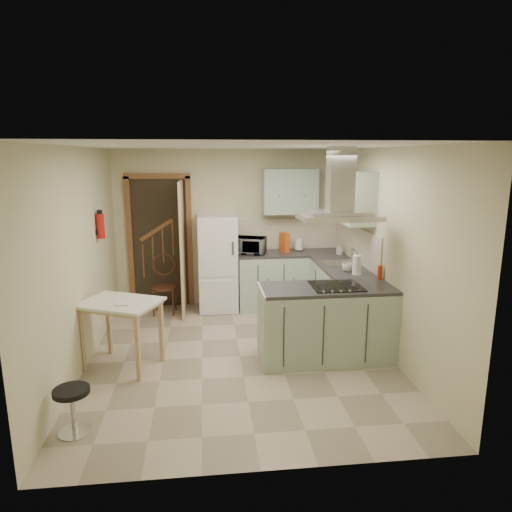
{
  "coord_description": "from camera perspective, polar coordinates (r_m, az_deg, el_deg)",
  "views": [
    {
      "loc": [
        -0.39,
        -5.17,
        2.4
      ],
      "look_at": [
        0.25,
        0.45,
        1.15
      ],
      "focal_mm": 32.0,
      "sensor_mm": 36.0,
      "label": 1
    }
  ],
  "objects": [
    {
      "name": "sink",
      "position": [
        6.58,
        10.39,
        -0.89
      ],
      "size": [
        0.45,
        0.4,
        0.01
      ],
      "primitive_type": "cube",
      "color": "silver",
      "rests_on": "counter_right"
    },
    {
      "name": "right_wall",
      "position": [
        5.73,
        16.12,
        0.39
      ],
      "size": [
        0.0,
        4.2,
        4.2
      ],
      "primitive_type": "plane",
      "rotation": [
        1.57,
        0.0,
        -1.57
      ],
      "color": "beige",
      "rests_on": "floor"
    },
    {
      "name": "microwave",
      "position": [
        7.11,
        -0.74,
        1.33
      ],
      "size": [
        0.54,
        0.45,
        0.26
      ],
      "primitive_type": "imported",
      "rotation": [
        0.0,
        0.0,
        -0.35
      ],
      "color": "black",
      "rests_on": "counter_back"
    },
    {
      "name": "counter_right",
      "position": [
        6.86,
        9.82,
        -4.25
      ],
      "size": [
        0.6,
        1.95,
        0.9
      ],
      "primitive_type": "cube",
      "color": "#9EB2A0",
      "rests_on": "floor"
    },
    {
      "name": "extractor_hood",
      "position": [
        5.26,
        10.34,
        4.83
      ],
      "size": [
        0.9,
        0.55,
        0.1
      ],
      "primitive_type": "cube",
      "color": "silver",
      "rests_on": "ceiling"
    },
    {
      "name": "book",
      "position": [
        5.31,
        -17.19,
        -5.3
      ],
      "size": [
        0.16,
        0.2,
        0.09
      ],
      "primitive_type": "imported",
      "rotation": [
        0.0,
        0.0,
        0.07
      ],
      "color": "#A94A38",
      "rests_on": "drop_leaf_table"
    },
    {
      "name": "drop_leaf_table",
      "position": [
        5.53,
        -16.36,
        -9.36
      ],
      "size": [
        1.02,
        0.92,
        0.79
      ],
      "primitive_type": "cube",
      "rotation": [
        0.0,
        0.0,
        -0.42
      ],
      "color": "#DBC587",
      "rests_on": "floor"
    },
    {
      "name": "peninsula",
      "position": [
        5.54,
        8.83,
        -8.3
      ],
      "size": [
        1.55,
        0.65,
        0.9
      ],
      "primitive_type": "cube",
      "color": "#9EB2A0",
      "rests_on": "floor"
    },
    {
      "name": "ceiling",
      "position": [
        5.19,
        -2.24,
        13.56
      ],
      "size": [
        4.2,
        4.2,
        0.0
      ],
      "primitive_type": "plane",
      "rotation": [
        3.14,
        0.0,
        0.0
      ],
      "color": "silver",
      "rests_on": "back_wall"
    },
    {
      "name": "hob",
      "position": [
        5.43,
        10.01,
        -3.72
      ],
      "size": [
        0.58,
        0.5,
        0.01
      ],
      "primitive_type": "cube",
      "color": "black",
      "rests_on": "peninsula"
    },
    {
      "name": "back_wall",
      "position": [
        7.37,
        -3.38,
        3.46
      ],
      "size": [
        3.6,
        0.0,
        3.6
      ],
      "primitive_type": "plane",
      "rotation": [
        1.57,
        0.0,
        0.0
      ],
      "color": "beige",
      "rests_on": "floor"
    },
    {
      "name": "cereal_box",
      "position": [
        7.28,
        3.58,
        1.75
      ],
      "size": [
        0.14,
        0.22,
        0.3
      ],
      "primitive_type": "cube",
      "rotation": [
        0.0,
        0.0,
        0.34
      ],
      "color": "#E2591A",
      "rests_on": "counter_back"
    },
    {
      "name": "fridge",
      "position": [
        7.17,
        -4.8,
        -0.9
      ],
      "size": [
        0.6,
        0.6,
        1.5
      ],
      "primitive_type": "cube",
      "color": "white",
      "rests_on": "floor"
    },
    {
      "name": "fire_extinguisher",
      "position": [
        6.28,
        -18.86,
        3.56
      ],
      "size": [
        0.1,
        0.1,
        0.32
      ],
      "primitive_type": "cylinder",
      "color": "#B2140F",
      "rests_on": "left_wall"
    },
    {
      "name": "wall_cabinet_right",
      "position": [
        6.37,
        12.06,
        7.23
      ],
      "size": [
        0.35,
        0.9,
        0.7
      ],
      "primitive_type": "cube",
      "color": "#9EB2A0",
      "rests_on": "right_wall"
    },
    {
      "name": "wall_cabinet_back",
      "position": [
        7.24,
        4.23,
        8.07
      ],
      "size": [
        0.85,
        0.35,
        0.7
      ],
      "primitive_type": "cube",
      "color": "#9EB2A0",
      "rests_on": "back_wall"
    },
    {
      "name": "cup",
      "position": [
        6.14,
        11.33,
        -1.41
      ],
      "size": [
        0.15,
        0.15,
        0.11
      ],
      "primitive_type": "imported",
      "rotation": [
        0.0,
        0.0,
        0.07
      ],
      "color": "white",
      "rests_on": "counter_right"
    },
    {
      "name": "stool",
      "position": [
        4.52,
        -21.91,
        -17.49
      ],
      "size": [
        0.34,
        0.34,
        0.42
      ],
      "primitive_type": "cylinder",
      "rotation": [
        0.0,
        0.0,
        0.08
      ],
      "color": "black",
      "rests_on": "floor"
    },
    {
      "name": "red_bottle",
      "position": [
        5.84,
        15.23,
        -2.01
      ],
      "size": [
        0.08,
        0.08,
        0.17
      ],
      "primitive_type": "cylinder",
      "rotation": [
        0.0,
        0.0,
        0.33
      ],
      "color": "#BA370F",
      "rests_on": "peninsula"
    },
    {
      "name": "kettle",
      "position": [
        7.36,
        5.39,
        1.43
      ],
      "size": [
        0.17,
        0.17,
        0.2
      ],
      "primitive_type": "cylinder",
      "rotation": [
        0.0,
        0.0,
        0.25
      ],
      "color": "white",
      "rests_on": "counter_back"
    },
    {
      "name": "soap_bottle",
      "position": [
        7.16,
        10.38,
        0.85
      ],
      "size": [
        0.08,
        0.08,
        0.17
      ],
      "primitive_type": "imported",
      "rotation": [
        0.0,
        0.0,
        -0.02
      ],
      "color": "#A3A5AE",
      "rests_on": "counter_right"
    },
    {
      "name": "bentwood_chair",
      "position": [
        7.17,
        -11.42,
        -3.85
      ],
      "size": [
        0.39,
        0.39,
        0.83
      ],
      "primitive_type": "cube",
      "rotation": [
        0.0,
        0.0,
        -0.06
      ],
      "color": "#4B1E19",
      "rests_on": "floor"
    },
    {
      "name": "counter_back",
      "position": [
        7.31,
        2.0,
        -3.01
      ],
      "size": [
        1.08,
        0.6,
        0.9
      ],
      "primitive_type": "cube",
      "color": "#9EB2A0",
      "rests_on": "floor"
    },
    {
      "name": "floor",
      "position": [
        5.71,
        -2.03,
        -12.38
      ],
      "size": [
        4.2,
        4.2,
        0.0
      ],
      "primitive_type": "plane",
      "color": "tan",
      "rests_on": "ground"
    },
    {
      "name": "doorway",
      "position": [
        7.4,
        -11.89,
        1.67
      ],
      "size": [
        1.1,
        0.12,
        2.1
      ],
      "primitive_type": "cube",
      "color": "brown",
      "rests_on": "floor"
    },
    {
      "name": "left_wall",
      "position": [
        5.48,
        -21.24,
        -0.51
      ],
      "size": [
        0.0,
        4.2,
        4.2
      ],
      "primitive_type": "plane",
      "rotation": [
        1.57,
        0.0,
        1.57
      ],
      "color": "beige",
      "rests_on": "floor"
    },
    {
      "name": "splashback",
      "position": [
        7.49,
        3.99,
        2.82
      ],
      "size": [
        1.68,
        0.02,
        0.5
      ],
      "primitive_type": "cube",
      "color": "beige",
      "rests_on": "counter_back"
    },
    {
      "name": "paper_towel",
      "position": [
        5.98,
        12.47,
        -1.07
      ],
      "size": [
        0.11,
        0.11,
        0.26
      ],
      "primitive_type": "cylinder",
      "rotation": [
        0.0,
        0.0,
        -0.11
      ],
      "color": "white",
      "rests_on": "counter_right"
    }
  ]
}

